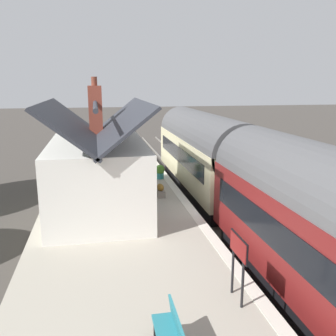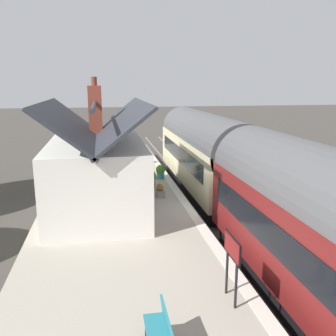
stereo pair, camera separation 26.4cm
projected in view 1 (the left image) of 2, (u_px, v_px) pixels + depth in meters
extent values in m
plane|color=#423D38|center=(219.00, 230.00, 14.86)|extent=(160.00, 160.00, 0.00)
cube|color=#A39B8C|center=(120.00, 227.00, 14.00)|extent=(32.00, 6.02, 0.96)
cube|color=beige|center=(191.00, 210.00, 14.42)|extent=(32.00, 0.36, 0.02)
cube|color=gray|center=(256.00, 226.00, 15.15)|extent=(52.00, 0.08, 0.14)
cube|color=gray|center=(223.00, 228.00, 14.88)|extent=(52.00, 0.08, 0.14)
cube|color=black|center=(203.00, 185.00, 20.12)|extent=(10.07, 2.29, 0.70)
cube|color=beige|center=(203.00, 159.00, 19.78)|extent=(10.94, 2.70, 2.30)
cylinder|color=#515154|center=(204.00, 138.00, 19.52)|extent=(10.94, 2.65, 2.65)
cube|color=black|center=(179.00, 154.00, 19.46)|extent=(9.30, 0.03, 0.80)
cylinder|color=black|center=(188.00, 172.00, 23.26)|extent=(0.70, 2.16, 0.70)
cylinder|color=black|center=(223.00, 204.00, 16.98)|extent=(0.70, 2.16, 0.70)
cube|color=black|center=(180.00, 137.00, 24.94)|extent=(0.04, 2.16, 0.90)
cylinder|color=#F2EDCC|center=(180.00, 151.00, 25.18)|extent=(0.06, 0.24, 0.24)
cube|color=red|center=(180.00, 157.00, 25.32)|extent=(0.16, 2.56, 0.24)
cube|color=black|center=(316.00, 291.00, 9.87)|extent=(8.75, 2.29, 0.70)
cube|color=maroon|center=(321.00, 240.00, 9.53)|extent=(9.51, 2.70, 2.30)
cylinder|color=#515154|center=(325.00, 198.00, 9.27)|extent=(9.51, 2.65, 2.65)
cube|color=black|center=(273.00, 234.00, 9.21)|extent=(8.09, 0.03, 0.80)
cylinder|color=black|center=(268.00, 246.00, 12.60)|extent=(0.70, 2.16, 0.70)
cube|color=white|center=(98.00, 176.00, 14.26)|extent=(6.47, 3.55, 2.70)
cube|color=#2D3038|center=(120.00, 123.00, 13.96)|extent=(6.97, 2.04, 1.63)
cube|color=#2D3038|center=(72.00, 124.00, 13.63)|extent=(6.97, 2.04, 1.63)
cylinder|color=#2D3038|center=(95.00, 104.00, 13.63)|extent=(6.97, 0.16, 0.16)
cube|color=brown|center=(95.00, 111.00, 15.42)|extent=(0.56, 0.56, 2.07)
cylinder|color=brown|center=(94.00, 81.00, 15.15)|extent=(0.24, 0.24, 0.36)
cube|color=slate|center=(145.00, 182.00, 14.45)|extent=(0.90, 0.06, 2.10)
cube|color=slate|center=(150.00, 175.00, 12.96)|extent=(0.80, 0.05, 1.10)
cube|color=slate|center=(140.00, 159.00, 15.64)|extent=(0.80, 0.05, 1.10)
cube|color=#26727F|center=(113.00, 154.00, 23.37)|extent=(1.40, 0.41, 0.06)
cube|color=#26727F|center=(116.00, 151.00, 23.36)|extent=(1.40, 0.12, 0.40)
cube|color=black|center=(114.00, 159.00, 22.89)|extent=(0.06, 0.36, 0.44)
cube|color=black|center=(113.00, 156.00, 23.96)|extent=(0.06, 0.36, 0.44)
cube|color=#26727F|center=(178.00, 326.00, 6.48)|extent=(1.40, 0.11, 0.40)
cube|color=black|center=(163.00, 329.00, 7.09)|extent=(0.06, 0.36, 0.44)
cube|color=gray|center=(160.00, 193.00, 16.19)|extent=(0.72, 0.32, 0.28)
ellipsoid|color=olive|center=(160.00, 187.00, 16.13)|extent=(0.65, 0.29, 0.29)
cylinder|color=gray|center=(151.00, 183.00, 17.67)|extent=(0.42, 0.42, 0.31)
ellipsoid|color=#4C8C2D|center=(151.00, 177.00, 17.59)|extent=(0.51, 0.51, 0.60)
cone|color=#EE2F59|center=(151.00, 173.00, 17.55)|extent=(0.10, 0.10, 0.20)
cylinder|color=teal|center=(160.00, 176.00, 19.13)|extent=(0.40, 0.40, 0.31)
ellipsoid|color=#4C8C2D|center=(160.00, 170.00, 19.06)|extent=(0.48, 0.48, 0.52)
cylinder|color=teal|center=(140.00, 161.00, 22.61)|extent=(0.51, 0.51, 0.41)
ellipsoid|color=#4C8C2D|center=(140.00, 154.00, 22.51)|extent=(0.68, 0.68, 0.60)
cylinder|color=black|center=(243.00, 285.00, 8.03)|extent=(0.06, 0.06, 1.10)
cylinder|color=black|center=(233.00, 271.00, 8.61)|extent=(0.06, 0.06, 1.10)
cube|color=maroon|center=(239.00, 247.00, 8.15)|extent=(0.90, 0.06, 0.44)
cube|color=black|center=(239.00, 247.00, 8.15)|extent=(0.96, 0.03, 0.50)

